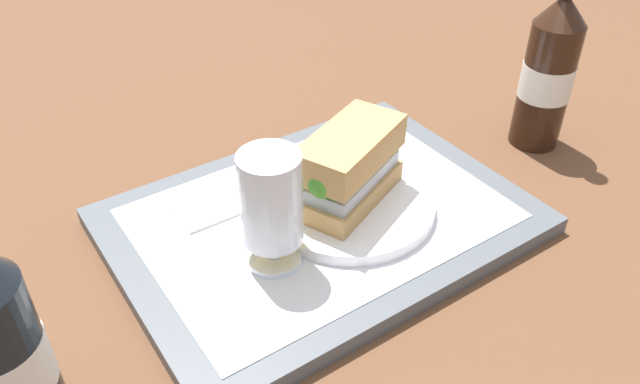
# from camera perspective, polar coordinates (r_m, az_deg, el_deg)

# --- Properties ---
(ground_plane) EXTENTS (3.00, 3.00, 0.00)m
(ground_plane) POSITION_cam_1_polar(r_m,az_deg,el_deg) (0.70, 0.00, -3.25)
(ground_plane) COLOR brown
(tray) EXTENTS (0.44, 0.32, 0.02)m
(tray) POSITION_cam_1_polar(r_m,az_deg,el_deg) (0.70, 0.00, -2.63)
(tray) COLOR #4C5156
(tray) RESTS_ON ground_plane
(placemat) EXTENTS (0.38, 0.27, 0.00)m
(placemat) POSITION_cam_1_polar(r_m,az_deg,el_deg) (0.69, 0.00, -1.95)
(placemat) COLOR silver
(placemat) RESTS_ON tray
(plate) EXTENTS (0.19, 0.19, 0.01)m
(plate) POSITION_cam_1_polar(r_m,az_deg,el_deg) (0.69, 2.63, -1.03)
(plate) COLOR white
(plate) RESTS_ON placemat
(sandwich) EXTENTS (0.14, 0.11, 0.08)m
(sandwich) POSITION_cam_1_polar(r_m,az_deg,el_deg) (0.66, 2.60, 2.24)
(sandwich) COLOR tan
(sandwich) RESTS_ON plate
(beer_glass) EXTENTS (0.06, 0.06, 0.12)m
(beer_glass) POSITION_cam_1_polar(r_m,az_deg,el_deg) (0.59, -4.44, -1.06)
(beer_glass) COLOR silver
(beer_glass) RESTS_ON placemat
(napkin_folded) EXTENTS (0.09, 0.07, 0.01)m
(napkin_folded) POSITION_cam_1_polar(r_m,az_deg,el_deg) (0.71, -9.73, -0.83)
(napkin_folded) COLOR white
(napkin_folded) RESTS_ON placemat
(second_bottle) EXTENTS (0.07, 0.07, 0.27)m
(second_bottle) POSITION_cam_1_polar(r_m,az_deg,el_deg) (0.85, 20.07, 10.34)
(second_bottle) COLOR black
(second_bottle) RESTS_ON ground_plane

